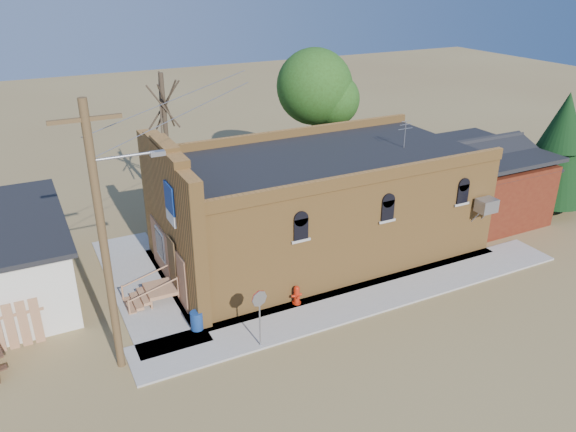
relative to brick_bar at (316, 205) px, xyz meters
name	(u,v)px	position (x,y,z in m)	size (l,w,h in m)	color
ground	(348,320)	(-1.64, -5.49, -2.34)	(120.00, 120.00, 0.00)	olive
sidewalk_south	(367,298)	(-0.14, -4.59, -2.30)	(19.00, 2.20, 0.08)	#9E9991
sidewalk_west	(144,285)	(-7.94, 0.51, -2.30)	(2.60, 10.00, 0.08)	#9E9991
brick_bar	(316,205)	(0.00, 0.00, 0.00)	(16.40, 7.97, 6.30)	#A97133
red_shed	(478,174)	(9.86, 0.01, -0.07)	(5.40, 6.40, 4.30)	#4E170D
utility_pole	(105,237)	(-9.79, -4.29, 2.43)	(3.12, 0.26, 9.00)	brown
tree_bare_near	(163,104)	(-4.64, 7.51, 3.62)	(2.80, 2.80, 7.65)	#443426
tree_leafy	(314,87)	(4.36, 8.01, 3.59)	(4.40, 4.40, 8.15)	#443426
evergreen_tree	(560,145)	(13.86, -1.49, 1.37)	(3.60, 3.60, 6.50)	#443426
fire_hydrant	(297,295)	(-2.89, -3.70, -1.87)	(0.46, 0.46, 0.79)	#AF1E0A
stop_sign	(259,304)	(-5.27, -5.49, -0.56)	(0.59, 0.18, 2.21)	gray
trash_barrel	(197,321)	(-6.94, -3.57, -1.90)	(0.46, 0.46, 0.71)	navy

